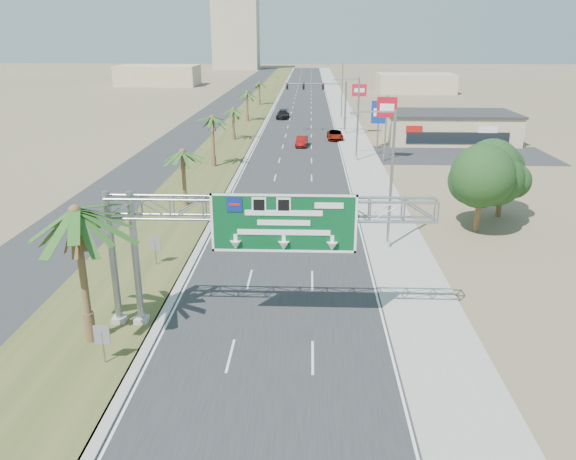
# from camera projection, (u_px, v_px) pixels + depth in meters

# --- Properties ---
(ground) EXTENTS (600.00, 600.00, 0.00)m
(ground) POSITION_uv_depth(u_px,v_px,m) (259.00, 460.00, 20.56)
(ground) COLOR #8C7A59
(ground) RESTS_ON ground
(road) EXTENTS (12.00, 300.00, 0.02)m
(road) POSITION_uv_depth(u_px,v_px,m) (302.00, 105.00, 124.37)
(road) COLOR #28282B
(road) RESTS_ON ground
(sidewalk_right) EXTENTS (4.00, 300.00, 0.10)m
(sidewalk_right) POSITION_uv_depth(u_px,v_px,m) (341.00, 105.00, 124.05)
(sidewalk_right) COLOR #9E9B93
(sidewalk_right) RESTS_ON ground
(median_grass) EXTENTS (7.00, 300.00, 0.12)m
(median_grass) POSITION_uv_depth(u_px,v_px,m) (257.00, 105.00, 124.71)
(median_grass) COLOR #454C21
(median_grass) RESTS_ON ground
(opposing_road) EXTENTS (8.00, 300.00, 0.02)m
(opposing_road) POSITION_uv_depth(u_px,v_px,m) (226.00, 105.00, 124.99)
(opposing_road) COLOR #28282B
(opposing_road) RESTS_ON ground
(sign_gantry) EXTENTS (16.75, 1.24, 7.50)m
(sign_gantry) POSITION_uv_depth(u_px,v_px,m) (253.00, 219.00, 27.98)
(sign_gantry) COLOR gray
(sign_gantry) RESTS_ON ground
(palm_near) EXTENTS (5.70, 5.70, 8.35)m
(palm_near) POSITION_uv_depth(u_px,v_px,m) (75.00, 212.00, 26.17)
(palm_near) COLOR brown
(palm_near) RESTS_ON ground
(palm_row_b) EXTENTS (3.99, 3.99, 5.95)m
(palm_row_b) POSITION_uv_depth(u_px,v_px,m) (182.00, 153.00, 49.50)
(palm_row_b) COLOR brown
(palm_row_b) RESTS_ON ground
(palm_row_c) EXTENTS (3.99, 3.99, 6.75)m
(palm_row_c) POSITION_uv_depth(u_px,v_px,m) (212.00, 119.00, 64.34)
(palm_row_c) COLOR brown
(palm_row_c) RESTS_ON ground
(palm_row_d) EXTENTS (3.99, 3.99, 5.45)m
(palm_row_d) POSITION_uv_depth(u_px,v_px,m) (233.00, 110.00, 81.74)
(palm_row_d) COLOR brown
(palm_row_d) RESTS_ON ground
(palm_row_e) EXTENTS (3.99, 3.99, 6.15)m
(palm_row_e) POSITION_uv_depth(u_px,v_px,m) (247.00, 93.00, 99.45)
(palm_row_e) COLOR brown
(palm_row_e) RESTS_ON ground
(palm_row_f) EXTENTS (3.99, 3.99, 5.75)m
(palm_row_f) POSITION_uv_depth(u_px,v_px,m) (259.00, 83.00, 123.17)
(palm_row_f) COLOR brown
(palm_row_f) RESTS_ON ground
(streetlight_near) EXTENTS (3.27, 0.44, 10.00)m
(streetlight_near) POSITION_uv_depth(u_px,v_px,m) (388.00, 186.00, 39.51)
(streetlight_near) COLOR gray
(streetlight_near) RESTS_ON ground
(streetlight_mid) EXTENTS (3.27, 0.44, 10.00)m
(streetlight_mid) POSITION_uv_depth(u_px,v_px,m) (356.00, 123.00, 67.83)
(streetlight_mid) COLOR gray
(streetlight_mid) RESTS_ON ground
(streetlight_far) EXTENTS (3.27, 0.44, 10.00)m
(streetlight_far) POSITION_uv_depth(u_px,v_px,m) (341.00, 94.00, 101.80)
(streetlight_far) COLOR gray
(streetlight_far) RESTS_ON ground
(signal_mast) EXTENTS (10.28, 0.71, 8.00)m
(signal_mast) POSITION_uv_depth(u_px,v_px,m) (332.00, 103.00, 86.70)
(signal_mast) COLOR gray
(signal_mast) RESTS_ON ground
(store_building) EXTENTS (18.00, 10.00, 4.00)m
(store_building) POSITION_uv_depth(u_px,v_px,m) (449.00, 128.00, 81.39)
(store_building) COLOR tan
(store_building) RESTS_ON ground
(oak_near) EXTENTS (4.50, 4.50, 6.80)m
(oak_near) POSITION_uv_depth(u_px,v_px,m) (482.00, 176.00, 43.06)
(oak_near) COLOR brown
(oak_near) RESTS_ON ground
(oak_far) EXTENTS (3.50, 3.50, 5.60)m
(oak_far) POSITION_uv_depth(u_px,v_px,m) (503.00, 173.00, 46.96)
(oak_far) COLOR brown
(oak_far) RESTS_ON ground
(median_signback_a) EXTENTS (0.75, 0.08, 2.08)m
(median_signback_a) POSITION_uv_depth(u_px,v_px,m) (102.00, 338.00, 26.03)
(median_signback_a) COLOR gray
(median_signback_a) RESTS_ON ground
(median_signback_b) EXTENTS (0.75, 0.08, 2.08)m
(median_signback_b) POSITION_uv_depth(u_px,v_px,m) (155.00, 246.00, 37.38)
(median_signback_b) COLOR gray
(median_signback_b) RESTS_ON ground
(tower_distant) EXTENTS (20.00, 16.00, 35.00)m
(tower_distant) POSITION_uv_depth(u_px,v_px,m) (236.00, 29.00, 251.90)
(tower_distant) COLOR tan
(tower_distant) RESTS_ON ground
(building_distant_left) EXTENTS (24.00, 14.00, 6.00)m
(building_distant_left) POSITION_uv_depth(u_px,v_px,m) (158.00, 75.00, 172.21)
(building_distant_left) COLOR tan
(building_distant_left) RESTS_ON ground
(building_distant_right) EXTENTS (20.00, 12.00, 5.00)m
(building_distant_right) POSITION_uv_depth(u_px,v_px,m) (415.00, 83.00, 150.77)
(building_distant_right) COLOR tan
(building_distant_right) RESTS_ON ground
(car_left_lane) EXTENTS (1.94, 4.51, 1.52)m
(car_left_lane) POSITION_uv_depth(u_px,v_px,m) (239.00, 222.00, 44.26)
(car_left_lane) COLOR black
(car_left_lane) RESTS_ON ground
(car_mid_lane) EXTENTS (1.80, 4.34, 1.40)m
(car_mid_lane) POSITION_uv_depth(u_px,v_px,m) (302.00, 141.00, 78.33)
(car_mid_lane) COLOR maroon
(car_mid_lane) RESTS_ON ground
(car_right_lane) EXTENTS (2.35, 4.90, 1.35)m
(car_right_lane) POSITION_uv_depth(u_px,v_px,m) (335.00, 135.00, 83.38)
(car_right_lane) COLOR gray
(car_right_lane) RESTS_ON ground
(car_far) EXTENTS (2.41, 5.33, 1.52)m
(car_far) POSITION_uv_depth(u_px,v_px,m) (283.00, 114.00, 104.44)
(car_far) COLOR black
(car_far) RESTS_ON ground
(pole_sign_red_near) EXTENTS (2.40, 0.85, 7.97)m
(pole_sign_red_near) POSITION_uv_depth(u_px,v_px,m) (387.00, 110.00, 67.34)
(pole_sign_red_near) COLOR gray
(pole_sign_red_near) RESTS_ON ground
(pole_sign_blue) EXTENTS (2.02, 0.51, 6.62)m
(pole_sign_blue) POSITION_uv_depth(u_px,v_px,m) (379.00, 114.00, 75.52)
(pole_sign_blue) COLOR gray
(pole_sign_blue) RESTS_ON ground
(pole_sign_red_far) EXTENTS (2.21, 0.43, 7.91)m
(pole_sign_red_far) POSITION_uv_depth(u_px,v_px,m) (359.00, 94.00, 85.51)
(pole_sign_red_far) COLOR gray
(pole_sign_red_far) RESTS_ON ground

